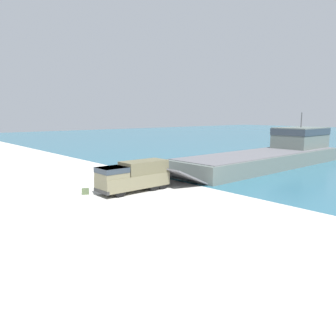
{
  "coord_description": "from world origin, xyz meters",
  "views": [
    {
      "loc": [
        28.15,
        -20.49,
        7.49
      ],
      "look_at": [
        2.04,
        2.29,
        1.82
      ],
      "focal_mm": 35.0,
      "sensor_mm": 36.0,
      "label": 1
    }
  ],
  "objects_px": {
    "moored_boat_a": "(314,146)",
    "military_truck": "(133,176)",
    "soldier_on_ramp": "(109,179)",
    "cargo_crate": "(85,191)",
    "landing_craft": "(274,152)",
    "mooring_bollard": "(135,171)"
  },
  "relations": [
    {
      "from": "soldier_on_ramp",
      "to": "moored_boat_a",
      "type": "distance_m",
      "value": 54.47
    },
    {
      "from": "moored_boat_a",
      "to": "military_truck",
      "type": "bearing_deg",
      "value": -129.96
    },
    {
      "from": "soldier_on_ramp",
      "to": "moored_boat_a",
      "type": "bearing_deg",
      "value": 54.94
    },
    {
      "from": "military_truck",
      "to": "moored_boat_a",
      "type": "relative_size",
      "value": 1.03
    },
    {
      "from": "cargo_crate",
      "to": "moored_boat_a",
      "type": "bearing_deg",
      "value": 94.82
    },
    {
      "from": "landing_craft",
      "to": "cargo_crate",
      "type": "distance_m",
      "value": 30.18
    },
    {
      "from": "military_truck",
      "to": "moored_boat_a",
      "type": "bearing_deg",
      "value": -172.33
    },
    {
      "from": "military_truck",
      "to": "cargo_crate",
      "type": "bearing_deg",
      "value": -27.0
    },
    {
      "from": "landing_craft",
      "to": "military_truck",
      "type": "xyz_separation_m",
      "value": [
        0.35,
        -25.98,
        -0.33
      ]
    },
    {
      "from": "moored_boat_a",
      "to": "cargo_crate",
      "type": "xyz_separation_m",
      "value": [
        4.83,
        -57.22,
        -0.43
      ]
    },
    {
      "from": "military_truck",
      "to": "soldier_on_ramp",
      "type": "relative_size",
      "value": 4.14
    },
    {
      "from": "moored_boat_a",
      "to": "mooring_bollard",
      "type": "height_order",
      "value": "moored_boat_a"
    },
    {
      "from": "mooring_bollard",
      "to": "soldier_on_ramp",
      "type": "bearing_deg",
      "value": -53.22
    },
    {
      "from": "soldier_on_ramp",
      "to": "mooring_bollard",
      "type": "relative_size",
      "value": 2.07
    },
    {
      "from": "cargo_crate",
      "to": "mooring_bollard",
      "type": "bearing_deg",
      "value": 120.0
    },
    {
      "from": "landing_craft",
      "to": "moored_boat_a",
      "type": "height_order",
      "value": "landing_craft"
    },
    {
      "from": "mooring_bollard",
      "to": "cargo_crate",
      "type": "distance_m",
      "value": 11.18
    },
    {
      "from": "soldier_on_ramp",
      "to": "moored_boat_a",
      "type": "relative_size",
      "value": 0.25
    },
    {
      "from": "mooring_bollard",
      "to": "landing_craft",
      "type": "bearing_deg",
      "value": 70.18
    },
    {
      "from": "soldier_on_ramp",
      "to": "cargo_crate",
      "type": "relative_size",
      "value": 2.7
    },
    {
      "from": "landing_craft",
      "to": "cargo_crate",
      "type": "height_order",
      "value": "landing_craft"
    },
    {
      "from": "soldier_on_ramp",
      "to": "mooring_bollard",
      "type": "height_order",
      "value": "soldier_on_ramp"
    }
  ]
}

